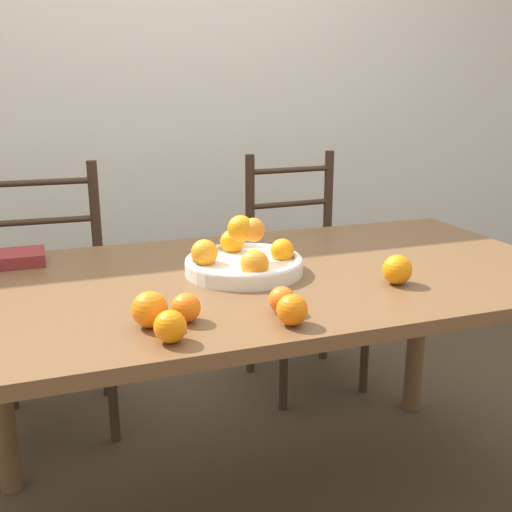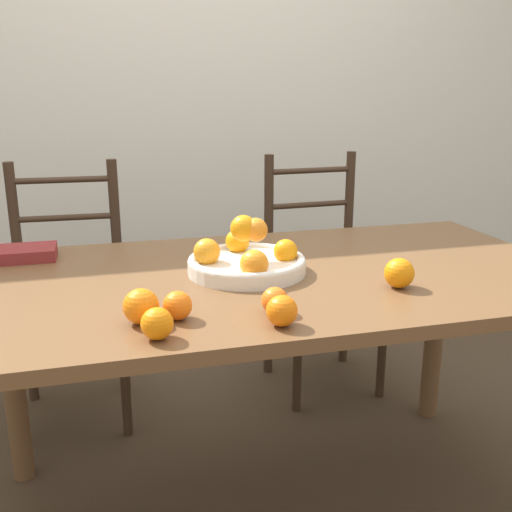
# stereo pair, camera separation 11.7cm
# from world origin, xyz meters

# --- Properties ---
(ground_plane) EXTENTS (12.00, 12.00, 0.00)m
(ground_plane) POSITION_xyz_m (0.00, 0.00, 0.00)
(ground_plane) COLOR #423323
(wall_back) EXTENTS (8.00, 0.06, 2.60)m
(wall_back) POSITION_xyz_m (0.00, 1.51, 1.30)
(wall_back) COLOR silver
(wall_back) RESTS_ON ground_plane
(dining_table) EXTENTS (1.69, 0.90, 0.77)m
(dining_table) POSITION_xyz_m (0.00, 0.00, 0.67)
(dining_table) COLOR brown
(dining_table) RESTS_ON ground_plane
(fruit_bowl) EXTENTS (0.33, 0.33, 0.16)m
(fruit_bowl) POSITION_xyz_m (-0.07, 0.02, 0.81)
(fruit_bowl) COLOR silver
(fruit_bowl) RESTS_ON dining_table
(orange_loose_0) EXTENTS (0.08, 0.08, 0.08)m
(orange_loose_0) POSITION_xyz_m (0.27, -0.20, 0.81)
(orange_loose_0) COLOR orange
(orange_loose_0) RESTS_ON dining_table
(orange_loose_1) EXTENTS (0.07, 0.07, 0.07)m
(orange_loose_1) POSITION_xyz_m (-0.31, -0.27, 0.81)
(orange_loose_1) COLOR orange
(orange_loose_1) RESTS_ON dining_table
(orange_loose_2) EXTENTS (0.08, 0.08, 0.08)m
(orange_loose_2) POSITION_xyz_m (-0.39, -0.28, 0.81)
(orange_loose_2) COLOR orange
(orange_loose_2) RESTS_ON dining_table
(orange_loose_3) EXTENTS (0.07, 0.07, 0.07)m
(orange_loose_3) POSITION_xyz_m (-0.36, -0.37, 0.81)
(orange_loose_3) COLOR orange
(orange_loose_3) RESTS_ON dining_table
(orange_loose_4) EXTENTS (0.06, 0.06, 0.06)m
(orange_loose_4) POSITION_xyz_m (-0.09, -0.29, 0.80)
(orange_loose_4) COLOR orange
(orange_loose_4) RESTS_ON dining_table
(orange_loose_5) EXTENTS (0.07, 0.07, 0.07)m
(orange_loose_5) POSITION_xyz_m (-0.09, -0.37, 0.81)
(orange_loose_5) COLOR orange
(orange_loose_5) RESTS_ON dining_table
(chair_left) EXTENTS (0.43, 0.42, 1.00)m
(chair_left) POSITION_xyz_m (-0.59, 0.77, 0.48)
(chair_left) COLOR #382619
(chair_left) RESTS_ON ground_plane
(chair_right) EXTENTS (0.44, 0.42, 1.00)m
(chair_right) POSITION_xyz_m (0.44, 0.77, 0.48)
(chair_right) COLOR #382619
(chair_right) RESTS_ON ground_plane
(book_stack) EXTENTS (0.19, 0.13, 0.04)m
(book_stack) POSITION_xyz_m (-0.69, 0.33, 0.79)
(book_stack) COLOR maroon
(book_stack) RESTS_ON dining_table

